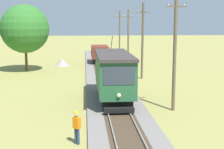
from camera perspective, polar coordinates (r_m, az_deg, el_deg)
name	(u,v)px	position (r m, az deg, el deg)	size (l,w,h in m)	color
red_tram	(113,74)	(24.73, 0.26, 0.07)	(2.60, 8.54, 4.79)	#235633
freight_car	(100,53)	(46.98, -2.20, 3.83)	(2.40, 5.20, 2.31)	maroon
utility_pole_near_tram	(175,51)	(22.48, 11.15, 4.12)	(1.40, 0.31, 8.24)	brown
utility_pole_mid	(143,41)	(34.54, 5.48, 6.07)	(1.40, 0.62, 8.17)	brown
utility_pole_far	(128,37)	(45.69, 2.93, 6.73)	(1.40, 0.36, 7.80)	brown
utility_pole_distant	(120,33)	(56.96, 1.37, 7.38)	(1.40, 0.47, 7.94)	brown
gravel_pile	(62,62)	(45.36, -8.88, 2.16)	(2.24, 2.24, 0.99)	gray
track_worker	(77,126)	(16.62, -6.31, -9.10)	(0.44, 0.44, 1.78)	navy
tree_left_far	(25,29)	(40.89, -15.31, 7.87)	(5.95, 5.95, 8.27)	#4C3823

